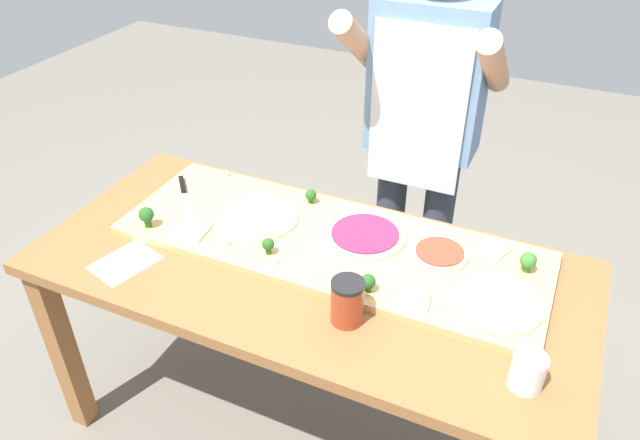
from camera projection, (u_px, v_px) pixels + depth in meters
The scene contains 23 objects.
ground_plane at pixel (310, 423), 2.33m from camera, with size 8.00×8.00×0.00m, color #6B665B.
prep_table at pixel (308, 288), 1.94m from camera, with size 1.73×0.80×0.79m.
cutting_board at pixel (329, 243), 1.95m from camera, with size 1.39×0.48×0.03m, color tan.
chefs_knife at pixel (184, 192), 2.16m from camera, with size 0.21×0.24×0.02m.
pizza_whole_tomato_red at pixel (440, 253), 1.87m from camera, with size 0.18×0.18×0.02m.
pizza_whole_beet_magenta at pixel (365, 235), 1.95m from camera, with size 0.27×0.27×0.02m.
pizza_whole_cheese_artichoke at pixel (498, 303), 1.68m from camera, with size 0.25×0.25×0.02m.
pizza_whole_white_garlic at pixel (259, 217), 2.03m from camera, with size 0.27×0.27×0.02m.
pizza_slice_center at pixel (192, 231), 1.97m from camera, with size 0.10×0.10×0.01m, color beige.
pizza_slice_far_right at pixel (494, 249), 1.89m from camera, with size 0.08×0.08×0.01m, color beige.
pizza_slice_near_left at pixel (415, 299), 1.69m from camera, with size 0.08×0.08×0.01m, color beige.
broccoli_floret_center_left at pixel (311, 196), 2.10m from camera, with size 0.04×0.04×0.05m.
broccoli_floret_center_right at pixel (146, 215), 1.97m from camera, with size 0.05×0.05×0.07m.
broccoli_floret_front_left at pixel (268, 245), 1.86m from camera, with size 0.04×0.04×0.06m.
broccoli_floret_front_mid at pixel (368, 282), 1.71m from camera, with size 0.04×0.04×0.06m.
broccoli_floret_back_right at pixel (528, 261), 1.79m from camera, with size 0.05×0.05×0.07m.
cheese_crumble_a at pixel (226, 242), 1.91m from camera, with size 0.02×0.02×0.02m, color white.
cheese_crumble_b at pixel (227, 174), 2.27m from camera, with size 0.02×0.02×0.02m, color silver.
cheese_crumble_c at pixel (275, 262), 1.83m from camera, with size 0.02×0.02×0.02m, color white.
flour_cup at pixel (527, 373), 1.46m from camera, with size 0.08×0.08×0.09m.
sauce_jar at pixel (347, 301), 1.63m from camera, with size 0.09×0.09×0.14m.
recipe_note at pixel (125, 263), 1.88m from camera, with size 0.15×0.19×0.00m, color white.
cook_center at pixel (423, 124), 2.23m from camera, with size 0.54×0.39×1.67m.
Camera 1 is at (0.65, -1.32, 1.97)m, focal length 33.77 mm.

